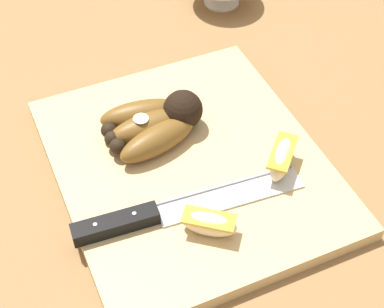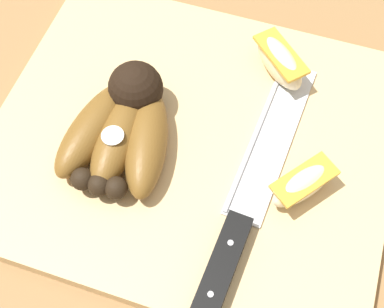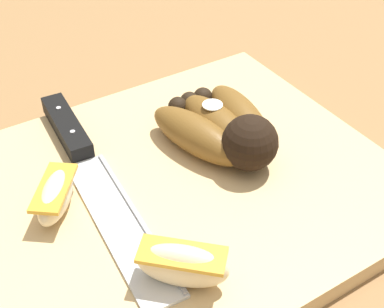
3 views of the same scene
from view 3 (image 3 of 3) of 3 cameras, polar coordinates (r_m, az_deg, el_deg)
ground_plane at (r=0.49m, az=-2.38°, el=-4.96°), size 6.00×6.00×0.00m
cutting_board at (r=0.49m, az=-0.91°, el=-3.68°), size 0.38×0.32×0.02m
banana_bunch at (r=0.51m, az=3.48°, el=2.75°), size 0.11×0.13×0.05m
chefs_knife at (r=0.51m, az=-11.59°, el=-0.25°), size 0.05×0.28×0.02m
apple_wedge_near at (r=0.46m, az=-14.46°, el=-4.31°), size 0.06×0.07×0.03m
apple_wedge_middle at (r=0.39m, az=-1.06°, el=-11.83°), size 0.07×0.06×0.04m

